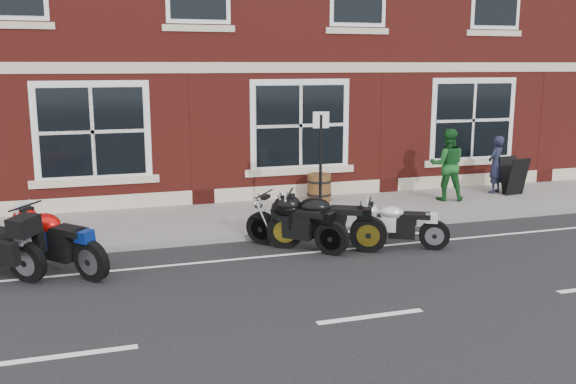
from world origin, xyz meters
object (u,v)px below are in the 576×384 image
at_px(moto_naked_black, 295,221).
at_px(a_board_sign, 514,176).
at_px(parking_sign, 321,160).
at_px(pedestrian_left, 496,165).
at_px(pedestrian_right, 447,165).
at_px(moto_sport_red, 58,239).
at_px(barrel_planter, 319,187).
at_px(moto_sport_silver, 398,223).
at_px(moto_sport_black, 324,220).

bearing_deg(moto_naked_black, a_board_sign, -22.48).
distance_m(moto_naked_black, parking_sign, 1.78).
xyz_separation_m(moto_naked_black, parking_sign, (0.95, 1.17, 0.95)).
height_order(pedestrian_left, pedestrian_right, pedestrian_right).
bearing_deg(moto_naked_black, moto_sport_red, 137.77).
bearing_deg(barrel_planter, pedestrian_left, -5.18).
bearing_deg(pedestrian_right, pedestrian_left, -144.98).
height_order(moto_sport_silver, pedestrian_right, pedestrian_right).
xyz_separation_m(moto_sport_black, a_board_sign, (6.41, 2.91, 0.02)).
relative_size(pedestrian_right, a_board_sign, 1.82).
xyz_separation_m(moto_naked_black, pedestrian_right, (4.87, 2.61, 0.46)).
bearing_deg(barrel_planter, a_board_sign, -8.40).
xyz_separation_m(moto_sport_silver, pedestrian_left, (4.68, 3.53, 0.39)).
height_order(moto_sport_black, moto_naked_black, moto_sport_black).
bearing_deg(moto_sport_silver, parking_sign, 57.92).
bearing_deg(a_board_sign, moto_sport_silver, -155.33).
bearing_deg(moto_sport_red, pedestrian_left, -24.35).
bearing_deg(moto_naked_black, moto_sport_black, -65.84).
distance_m(moto_sport_silver, barrel_planter, 3.97).
relative_size(pedestrian_left, parking_sign, 0.63).
height_order(moto_sport_black, parking_sign, parking_sign).
xyz_separation_m(moto_sport_red, moto_sport_silver, (6.16, -0.40, -0.10)).
relative_size(pedestrian_right, barrel_planter, 2.62).
distance_m(moto_naked_black, pedestrian_left, 7.25).
xyz_separation_m(moto_sport_red, moto_naked_black, (4.25, 0.11, -0.03)).
height_order(pedestrian_left, parking_sign, parking_sign).
relative_size(moto_sport_red, moto_sport_black, 0.88).
height_order(barrel_planter, parking_sign, parking_sign).
xyz_separation_m(moto_sport_red, moto_sport_black, (4.77, -0.09, -0.00)).
distance_m(moto_sport_silver, a_board_sign, 5.95).
relative_size(moto_naked_black, a_board_sign, 1.67).
bearing_deg(barrel_planter, moto_naked_black, -117.23).
relative_size(moto_sport_red, pedestrian_right, 1.02).
relative_size(moto_sport_silver, moto_naked_black, 1.04).
height_order(pedestrian_right, a_board_sign, pedestrian_right).
xyz_separation_m(moto_sport_silver, pedestrian_right, (2.96, 3.12, 0.53)).
bearing_deg(moto_sport_red, moto_sport_silver, -44.17).
bearing_deg(barrel_planter, moto_sport_black, -108.99).
height_order(moto_sport_red, pedestrian_left, pedestrian_left).
relative_size(moto_sport_red, pedestrian_left, 1.21).
relative_size(moto_sport_red, parking_sign, 0.76).
height_order(moto_sport_silver, moto_naked_black, moto_naked_black).
distance_m(moto_sport_black, a_board_sign, 7.03).
height_order(moto_sport_silver, a_board_sign, a_board_sign).
distance_m(moto_sport_red, moto_naked_black, 4.26).
relative_size(moto_sport_silver, barrel_planter, 2.52).
distance_m(pedestrian_right, barrel_planter, 3.26).
relative_size(moto_naked_black, pedestrian_right, 0.92).
bearing_deg(moto_sport_black, parking_sign, 10.13).
relative_size(moto_sport_black, a_board_sign, 2.12).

